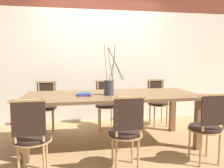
{
  "coord_description": "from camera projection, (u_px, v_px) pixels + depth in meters",
  "views": [
    {
      "loc": [
        -0.56,
        -3.13,
        1.27
      ],
      "look_at": [
        0.0,
        0.0,
        0.91
      ],
      "focal_mm": 35.0,
      "sensor_mm": 36.0,
      "label": 1
    }
  ],
  "objects": [
    {
      "name": "wall_rear",
      "position": [
        100.0,
        43.0,
        4.44
      ],
      "size": [
        12.0,
        0.06,
        3.2
      ],
      "color": "silver",
      "rests_on": "ground_plane"
    },
    {
      "name": "chair_far_leftend",
      "position": [
        46.0,
        104.0,
        3.87
      ],
      "size": [
        0.4,
        0.4,
        0.88
      ],
      "rotation": [
        0.0,
        0.0,
        3.14
      ],
      "color": "black",
      "rests_on": "ground_plane"
    },
    {
      "name": "vase_centerpiece",
      "position": [
        109.0,
        87.0,
        3.12
      ],
      "size": [
        0.28,
        0.3,
        0.72
      ],
      "color": "#33383D",
      "rests_on": "dining_table"
    },
    {
      "name": "ground_plane",
      "position": [
        112.0,
        144.0,
        3.3
      ],
      "size": [
        16.0,
        16.0,
        0.0
      ],
      "primitive_type": "plane",
      "color": "#A87F51"
    },
    {
      "name": "dining_table",
      "position": [
        112.0,
        100.0,
        3.23
      ],
      "size": [
        2.54,
        1.02,
        0.76
      ],
      "color": "brown",
      "rests_on": "ground_plane"
    },
    {
      "name": "chair_near_center",
      "position": [
        207.0,
        125.0,
        2.63
      ],
      "size": [
        0.4,
        0.4,
        0.88
      ],
      "color": "black",
      "rests_on": "ground_plane"
    },
    {
      "name": "chair_far_center",
      "position": [
        158.0,
        100.0,
        4.23
      ],
      "size": [
        0.4,
        0.4,
        0.88
      ],
      "rotation": [
        0.0,
        0.0,
        3.14
      ],
      "color": "black",
      "rests_on": "ground_plane"
    },
    {
      "name": "chair_near_left",
      "position": [
        126.0,
        130.0,
        2.45
      ],
      "size": [
        0.4,
        0.4,
        0.88
      ],
      "color": "black",
      "rests_on": "ground_plane"
    },
    {
      "name": "chair_far_left",
      "position": [
        106.0,
        102.0,
        4.05
      ],
      "size": [
        0.4,
        0.4,
        0.88
      ],
      "rotation": [
        0.0,
        0.0,
        3.14
      ],
      "color": "black",
      "rests_on": "ground_plane"
    },
    {
      "name": "book_stack",
      "position": [
        84.0,
        94.0,
        3.08
      ],
      "size": [
        0.21,
        0.2,
        0.04
      ],
      "color": "#842D8C",
      "rests_on": "dining_table"
    },
    {
      "name": "chair_near_leftend",
      "position": [
        32.0,
        135.0,
        2.28
      ],
      "size": [
        0.4,
        0.4,
        0.88
      ],
      "color": "black",
      "rests_on": "ground_plane"
    }
  ]
}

